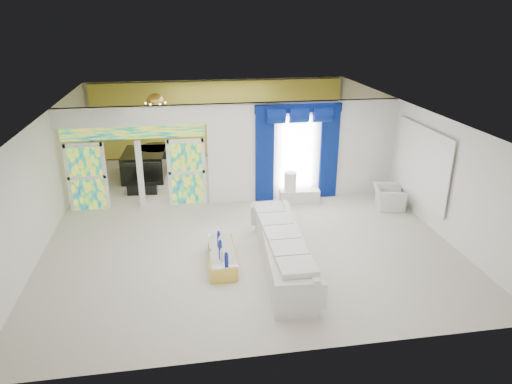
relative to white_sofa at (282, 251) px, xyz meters
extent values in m
plane|color=#B7AF9E|center=(-0.59, 3.13, -0.38)|extent=(12.00, 12.00, 0.00)
cube|color=white|center=(1.56, 4.13, 1.12)|extent=(5.70, 0.18, 3.00)
cube|color=white|center=(-3.44, 4.13, 2.34)|extent=(4.30, 0.18, 0.55)
cube|color=#994C3F|center=(-4.86, 4.13, 0.62)|extent=(0.95, 0.04, 2.00)
cube|color=#994C3F|center=(-2.01, 4.13, 0.62)|extent=(0.95, 0.04, 2.00)
cube|color=#994C3F|center=(-3.44, 4.13, 1.87)|extent=(4.00, 0.05, 0.35)
cube|color=white|center=(1.31, 4.03, 1.07)|extent=(1.00, 0.02, 2.30)
cube|color=#04044C|center=(0.31, 4.00, 1.02)|extent=(0.55, 0.10, 2.80)
cube|color=#04044C|center=(2.31, 4.00, 1.02)|extent=(0.55, 0.10, 2.80)
cube|color=#04044C|center=(1.31, 4.00, 2.44)|extent=(2.60, 0.12, 0.25)
cube|color=white|center=(4.35, 2.13, 1.17)|extent=(0.04, 2.70, 1.90)
cube|color=gold|center=(-0.59, 9.03, 1.12)|extent=(9.70, 0.12, 2.90)
cube|color=silver|center=(0.00, 0.00, 0.00)|extent=(1.13, 4.04, 0.76)
cube|color=gold|center=(-1.35, 0.30, -0.20)|extent=(0.67, 1.70, 0.37)
cube|color=silver|center=(1.34, 3.66, -0.18)|extent=(1.22, 0.46, 0.40)
cylinder|color=silver|center=(1.04, 3.66, 0.31)|extent=(0.36, 0.36, 0.58)
imported|color=silver|center=(3.86, 2.87, -0.07)|extent=(1.04, 1.13, 0.63)
cube|color=black|center=(-3.43, 6.79, 0.08)|extent=(1.50, 1.90, 0.92)
cube|color=black|center=(-3.43, 5.19, -0.22)|extent=(0.96, 0.42, 0.31)
cube|color=tan|center=(-5.21, 5.50, 0.05)|extent=(0.70, 0.66, 0.87)
sphere|color=gold|center=(-2.89, 6.53, 2.27)|extent=(0.60, 0.60, 0.60)
cylinder|color=navy|center=(-1.39, 0.27, 0.10)|extent=(0.08, 0.08, 0.23)
cylinder|color=white|center=(-1.37, 0.00, 0.06)|extent=(0.10, 0.10, 0.14)
cylinder|color=navy|center=(-1.30, -0.31, 0.09)|extent=(0.09, 0.09, 0.21)
cylinder|color=white|center=(-1.35, 0.61, 0.06)|extent=(0.11, 0.11, 0.13)
cylinder|color=#161699|center=(-1.37, 0.80, 0.09)|extent=(0.08, 0.08, 0.20)
camera|label=1|loc=(-2.10, -9.15, 5.10)|focal=32.76mm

